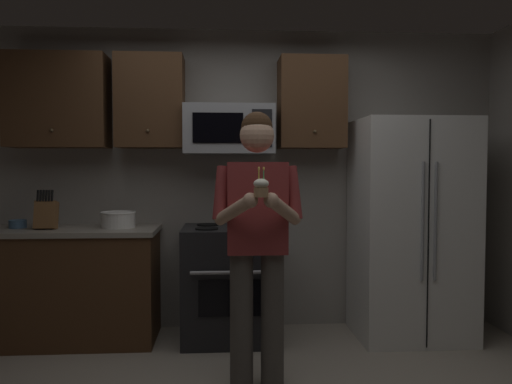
# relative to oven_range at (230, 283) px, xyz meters

# --- Properties ---
(wall_back) EXTENTS (4.40, 0.10, 2.60)m
(wall_back) POSITION_rel_oven_range_xyz_m (0.15, 0.39, 0.84)
(wall_back) COLOR gray
(wall_back) RESTS_ON ground
(oven_range) EXTENTS (0.76, 0.70, 0.93)m
(oven_range) POSITION_rel_oven_range_xyz_m (0.00, 0.00, 0.00)
(oven_range) COLOR black
(oven_range) RESTS_ON ground
(microwave) EXTENTS (0.74, 0.41, 0.40)m
(microwave) POSITION_rel_oven_range_xyz_m (0.00, 0.12, 1.26)
(microwave) COLOR #9EA0A5
(refrigerator) EXTENTS (0.90, 0.75, 1.80)m
(refrigerator) POSITION_rel_oven_range_xyz_m (1.50, -0.04, 0.44)
(refrigerator) COLOR white
(refrigerator) RESTS_ON ground
(cabinet_row_upper) EXTENTS (2.78, 0.36, 0.76)m
(cabinet_row_upper) POSITION_rel_oven_range_xyz_m (-0.57, 0.17, 1.49)
(cabinet_row_upper) COLOR #4C301C
(counter_left) EXTENTS (1.44, 0.66, 0.92)m
(counter_left) POSITION_rel_oven_range_xyz_m (-1.30, 0.02, 0.00)
(counter_left) COLOR #4C301C
(counter_left) RESTS_ON ground
(knife_block) EXTENTS (0.16, 0.15, 0.32)m
(knife_block) POSITION_rel_oven_range_xyz_m (-1.45, -0.03, 0.58)
(knife_block) COLOR brown
(knife_block) RESTS_ON counter_left
(bowl_large_white) EXTENTS (0.28, 0.28, 0.13)m
(bowl_large_white) POSITION_rel_oven_range_xyz_m (-0.90, 0.03, 0.53)
(bowl_large_white) COLOR white
(bowl_large_white) RESTS_ON counter_left
(bowl_small_colored) EXTENTS (0.14, 0.14, 0.07)m
(bowl_small_colored) POSITION_rel_oven_range_xyz_m (-1.70, 0.06, 0.49)
(bowl_small_colored) COLOR #4C7299
(bowl_small_colored) RESTS_ON counter_left
(person) EXTENTS (0.60, 0.48, 1.76)m
(person) POSITION_rel_oven_range_xyz_m (0.16, -0.92, 0.53)
(person) COLOR #4C4742
(person) RESTS_ON ground
(cupcake) EXTENTS (0.09, 0.09, 0.17)m
(cupcake) POSITION_rel_oven_range_xyz_m (0.16, -1.25, 0.83)
(cupcake) COLOR #A87F56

